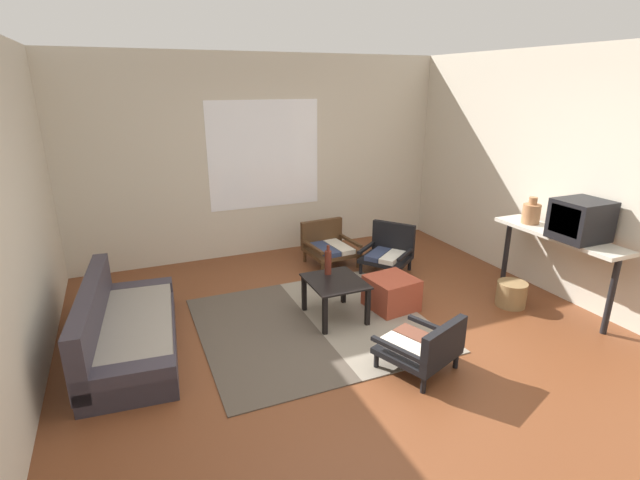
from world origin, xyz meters
The scene contains 15 objects.
ground_plane centered at (0.00, 0.00, 0.00)m, with size 7.80×7.80×0.00m, color brown.
far_wall_with_window centered at (0.00, 3.06, 1.35)m, with size 5.60×0.13×2.70m.
side_wall_right centered at (2.66, 0.30, 1.35)m, with size 0.12×6.60×2.70m, color beige.
area_rug centered at (-0.23, 0.72, 0.01)m, with size 2.22×2.10×0.01m.
couch centered at (-1.98, 0.95, 0.20)m, with size 0.91×1.86×0.65m.
coffee_table centered at (0.03, 0.76, 0.34)m, with size 0.54×0.63×0.42m.
armchair_by_window centered at (0.61, 2.22, 0.26)m, with size 0.66×0.65×0.55m.
armchair_striped_foreground centered at (0.32, -0.39, 0.24)m, with size 0.73×0.73×0.50m.
armchair_corner centered at (1.21, 1.67, 0.28)m, with size 0.76×0.77×0.60m.
ottoman_orange centered at (0.69, 0.73, 0.18)m, with size 0.47×0.47×0.35m, color #993D28.
console_shelf centered at (2.31, 0.11, 0.72)m, with size 0.38×1.46×0.83m.
crt_television centered at (2.31, -0.10, 1.03)m, with size 0.47×0.43×0.40m.
clay_vase centered at (2.31, 0.51, 0.95)m, with size 0.19×0.19×0.30m.
glass_bottle centered at (0.03, 0.94, 0.56)m, with size 0.07×0.07×0.32m.
wicker_basket centered at (1.92, 0.26, 0.14)m, with size 0.32×0.32×0.27m, color olive.
Camera 1 is at (-1.82, -3.18, 2.33)m, focal length 26.28 mm.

